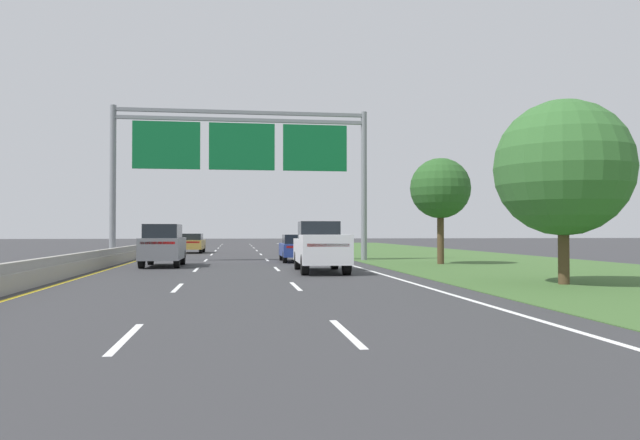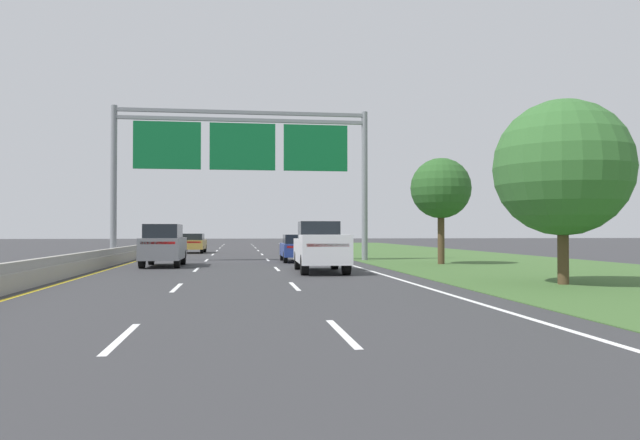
% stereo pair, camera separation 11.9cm
% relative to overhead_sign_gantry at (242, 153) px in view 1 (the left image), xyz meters
% --- Properties ---
extents(ground_plane, '(220.00, 220.00, 0.00)m').
position_rel_overhead_sign_gantry_xyz_m(ground_plane, '(-0.30, -1.06, -6.39)').
color(ground_plane, '#333335').
extents(lane_striping, '(11.96, 106.00, 0.01)m').
position_rel_overhead_sign_gantry_xyz_m(lane_striping, '(-0.30, -1.52, -6.39)').
color(lane_striping, white).
rests_on(lane_striping, ground).
extents(grass_verge_right, '(14.00, 110.00, 0.02)m').
position_rel_overhead_sign_gantry_xyz_m(grass_verge_right, '(13.65, -1.06, -6.38)').
color(grass_verge_right, '#3D602D').
rests_on(grass_verge_right, ground).
extents(median_barrier_concrete, '(0.60, 110.00, 0.85)m').
position_rel_overhead_sign_gantry_xyz_m(median_barrier_concrete, '(-6.90, -1.06, -6.04)').
color(median_barrier_concrete, '#99968E').
rests_on(median_barrier_concrete, ground).
extents(overhead_sign_gantry, '(15.06, 0.42, 9.02)m').
position_rel_overhead_sign_gantry_xyz_m(overhead_sign_gantry, '(0.00, 0.00, 0.00)').
color(overhead_sign_gantry, gray).
rests_on(overhead_sign_gantry, ground).
extents(pickup_truck_white, '(2.14, 5.45, 2.20)m').
position_rel_overhead_sign_gantry_xyz_m(pickup_truck_white, '(3.30, -9.85, -5.32)').
color(pickup_truck_white, silver).
rests_on(pickup_truck_white, ground).
extents(car_grey_left_lane_suv, '(1.91, 4.70, 2.11)m').
position_rel_overhead_sign_gantry_xyz_m(car_grey_left_lane_suv, '(-3.96, -4.75, -5.29)').
color(car_grey_left_lane_suv, slate).
rests_on(car_grey_left_lane_suv, ground).
extents(car_blue_right_lane_sedan, '(1.86, 4.42, 1.57)m').
position_rel_overhead_sign_gantry_xyz_m(car_blue_right_lane_sedan, '(3.16, -0.93, -5.57)').
color(car_blue_right_lane_sedan, navy).
rests_on(car_blue_right_lane_sedan, ground).
extents(car_gold_left_lane_sedan, '(1.94, 4.45, 1.57)m').
position_rel_overhead_sign_gantry_xyz_m(car_gold_left_lane_sedan, '(-3.85, 14.24, -5.57)').
color(car_gold_left_lane_sedan, '#A38438').
rests_on(car_gold_left_lane_sedan, ground).
extents(roadside_tree_near, '(4.50, 4.50, 6.12)m').
position_rel_overhead_sign_gantry_xyz_m(roadside_tree_near, '(10.37, -17.23, -2.53)').
color(roadside_tree_near, '#4C3823').
rests_on(roadside_tree_near, ground).
extents(roadside_tree_mid, '(3.23, 3.23, 5.68)m').
position_rel_overhead_sign_gantry_xyz_m(roadside_tree_mid, '(10.47, -4.79, -2.36)').
color(roadside_tree_mid, '#4C3823').
rests_on(roadside_tree_mid, ground).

